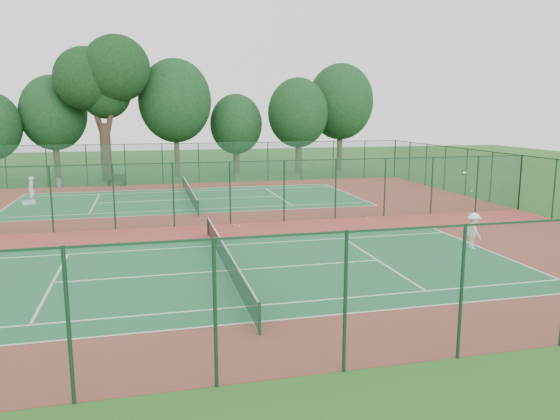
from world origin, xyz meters
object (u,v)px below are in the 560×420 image
object	(u,v)px
player_far	(31,190)
big_tree	(103,78)
trash_bin	(59,183)
bench	(116,180)
kit_bag	(29,202)
player_near	(473,231)

from	to	relation	value
player_far	big_tree	xyz separation A→B (m)	(4.29, 11.79, 8.12)
big_tree	trash_bin	bearing A→B (deg)	-130.19
bench	kit_bag	distance (m)	9.63
big_tree	player_far	bearing A→B (deg)	-109.98
kit_bag	big_tree	bearing A→B (deg)	49.37
player_near	player_far	distance (m)	28.56
player_near	trash_bin	world-z (taller)	player_near
bench	kit_bag	xyz separation A→B (m)	(-5.28, -8.05, -0.38)
kit_bag	big_tree	world-z (taller)	big_tree
player_near	trash_bin	distance (m)	33.44
player_near	trash_bin	xyz separation A→B (m)	(-21.25, 25.82, -0.45)
trash_bin	big_tree	distance (m)	10.29
kit_bag	player_far	bearing A→B (deg)	57.27
trash_bin	big_tree	size ratio (longest dim) A/B	0.06
trash_bin	kit_bag	bearing A→B (deg)	-95.70
bench	player_far	bearing A→B (deg)	-102.46
player_near	player_far	bearing A→B (deg)	51.27
player_near	bench	distance (m)	30.73
kit_bag	big_tree	distance (m)	15.86
bench	kit_bag	world-z (taller)	bench
player_near	big_tree	size ratio (longest dim) A/B	0.13
bench	big_tree	distance (m)	9.58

